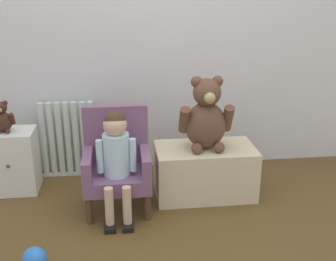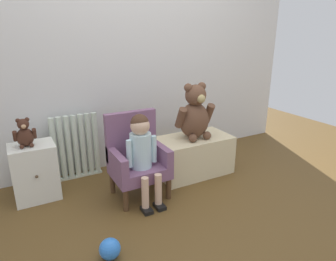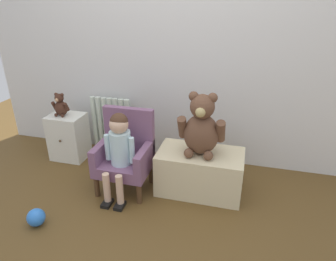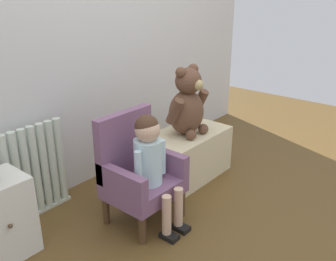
{
  "view_description": "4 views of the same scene",
  "coord_description": "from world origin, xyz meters",
  "px_view_note": "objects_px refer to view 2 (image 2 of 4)",
  "views": [
    {
      "loc": [
        -0.2,
        -2.01,
        1.48
      ],
      "look_at": [
        0.1,
        0.59,
        0.54
      ],
      "focal_mm": 45.0,
      "sensor_mm": 36.0,
      "label": 1
    },
    {
      "loc": [
        -1.09,
        -1.52,
        1.32
      ],
      "look_at": [
        0.06,
        0.6,
        0.51
      ],
      "focal_mm": 32.0,
      "sensor_mm": 36.0,
      "label": 2
    },
    {
      "loc": [
        0.68,
        -1.46,
        1.54
      ],
      "look_at": [
        0.13,
        0.58,
        0.58
      ],
      "focal_mm": 32.0,
      "sensor_mm": 36.0,
      "label": 3
    },
    {
      "loc": [
        -1.71,
        -0.88,
        1.41
      ],
      "look_at": [
        0.09,
        0.62,
        0.49
      ],
      "focal_mm": 40.0,
      "sensor_mm": 36.0,
      "label": 4
    }
  ],
  "objects_px": {
    "small_dresser": "(35,172)",
    "low_bench": "(194,155)",
    "radiator": "(76,147)",
    "small_teddy_bear": "(25,134)",
    "large_teddy_bear": "(195,114)",
    "toy_ball": "(110,249)",
    "child_figure": "(142,146)",
    "child_armchair": "(137,158)"
  },
  "relations": [
    {
      "from": "low_bench",
      "to": "small_teddy_bear",
      "type": "bearing_deg",
      "value": 171.15
    },
    {
      "from": "low_bench",
      "to": "toy_ball",
      "type": "distance_m",
      "value": 1.31
    },
    {
      "from": "child_armchair",
      "to": "large_teddy_bear",
      "type": "distance_m",
      "value": 0.68
    },
    {
      "from": "small_dresser",
      "to": "low_bench",
      "type": "xyz_separation_m",
      "value": [
        1.38,
        -0.23,
        -0.05
      ]
    },
    {
      "from": "child_figure",
      "to": "small_teddy_bear",
      "type": "bearing_deg",
      "value": 151.51
    },
    {
      "from": "child_figure",
      "to": "toy_ball",
      "type": "relative_size",
      "value": 5.46
    },
    {
      "from": "large_teddy_bear",
      "to": "toy_ball",
      "type": "xyz_separation_m",
      "value": [
        -1.07,
        -0.73,
        -0.52
      ]
    },
    {
      "from": "small_dresser",
      "to": "toy_ball",
      "type": "relative_size",
      "value": 3.54
    },
    {
      "from": "radiator",
      "to": "small_teddy_bear",
      "type": "relative_size",
      "value": 2.64
    },
    {
      "from": "small_dresser",
      "to": "child_figure",
      "type": "bearing_deg",
      "value": -30.09
    },
    {
      "from": "small_dresser",
      "to": "child_armchair",
      "type": "xyz_separation_m",
      "value": [
        0.75,
        -0.33,
        0.09
      ]
    },
    {
      "from": "small_dresser",
      "to": "child_figure",
      "type": "height_order",
      "value": "child_figure"
    },
    {
      "from": "large_teddy_bear",
      "to": "toy_ball",
      "type": "bearing_deg",
      "value": -145.86
    },
    {
      "from": "large_teddy_bear",
      "to": "small_teddy_bear",
      "type": "bearing_deg",
      "value": 170.88
    },
    {
      "from": "toy_ball",
      "to": "child_figure",
      "type": "bearing_deg",
      "value": 49.22
    },
    {
      "from": "child_armchair",
      "to": "child_figure",
      "type": "height_order",
      "value": "child_figure"
    },
    {
      "from": "small_dresser",
      "to": "toy_ball",
      "type": "distance_m",
      "value": 1.02
    },
    {
      "from": "low_bench",
      "to": "large_teddy_bear",
      "type": "xyz_separation_m",
      "value": [
        -0.0,
        -0.01,
        0.41
      ]
    },
    {
      "from": "small_dresser",
      "to": "large_teddy_bear",
      "type": "bearing_deg",
      "value": -9.76
    },
    {
      "from": "low_bench",
      "to": "small_teddy_bear",
      "type": "relative_size",
      "value": 3.07
    },
    {
      "from": "child_figure",
      "to": "large_teddy_bear",
      "type": "distance_m",
      "value": 0.66
    },
    {
      "from": "child_armchair",
      "to": "low_bench",
      "type": "relative_size",
      "value": 0.98
    },
    {
      "from": "large_teddy_bear",
      "to": "small_dresser",
      "type": "bearing_deg",
      "value": 170.24
    },
    {
      "from": "small_dresser",
      "to": "child_figure",
      "type": "relative_size",
      "value": 0.65
    },
    {
      "from": "child_figure",
      "to": "small_dresser",
      "type": "bearing_deg",
      "value": 149.91
    },
    {
      "from": "child_figure",
      "to": "large_teddy_bear",
      "type": "xyz_separation_m",
      "value": [
        0.62,
        0.2,
        0.13
      ]
    },
    {
      "from": "radiator",
      "to": "small_dresser",
      "type": "bearing_deg",
      "value": -150.78
    },
    {
      "from": "low_bench",
      "to": "toy_ball",
      "type": "bearing_deg",
      "value": -145.74
    },
    {
      "from": "radiator",
      "to": "small_dresser",
      "type": "distance_m",
      "value": 0.44
    },
    {
      "from": "radiator",
      "to": "large_teddy_bear",
      "type": "relative_size",
      "value": 1.18
    },
    {
      "from": "small_teddy_bear",
      "to": "toy_ball",
      "type": "distance_m",
      "value": 1.12
    },
    {
      "from": "small_teddy_bear",
      "to": "child_figure",
      "type": "bearing_deg",
      "value": -28.49
    },
    {
      "from": "child_figure",
      "to": "small_teddy_bear",
      "type": "height_order",
      "value": "child_figure"
    },
    {
      "from": "radiator",
      "to": "small_dresser",
      "type": "height_order",
      "value": "radiator"
    },
    {
      "from": "child_armchair",
      "to": "child_figure",
      "type": "xyz_separation_m",
      "value": [
        -0.0,
        -0.11,
        0.14
      ]
    },
    {
      "from": "small_dresser",
      "to": "toy_ball",
      "type": "bearing_deg",
      "value": -72.55
    },
    {
      "from": "low_bench",
      "to": "small_teddy_bear",
      "type": "xyz_separation_m",
      "value": [
        -1.41,
        0.22,
        0.38
      ]
    },
    {
      "from": "radiator",
      "to": "toy_ball",
      "type": "bearing_deg",
      "value": -93.66
    },
    {
      "from": "large_teddy_bear",
      "to": "small_teddy_bear",
      "type": "height_order",
      "value": "large_teddy_bear"
    },
    {
      "from": "large_teddy_bear",
      "to": "toy_ball",
      "type": "height_order",
      "value": "large_teddy_bear"
    },
    {
      "from": "small_dresser",
      "to": "toy_ball",
      "type": "xyz_separation_m",
      "value": [
        0.3,
        -0.96,
        -0.17
      ]
    },
    {
      "from": "large_teddy_bear",
      "to": "low_bench",
      "type": "bearing_deg",
      "value": 57.86
    }
  ]
}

